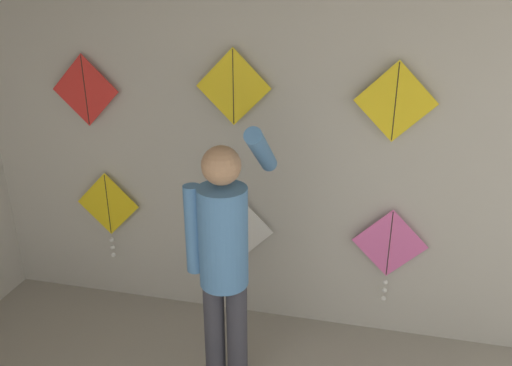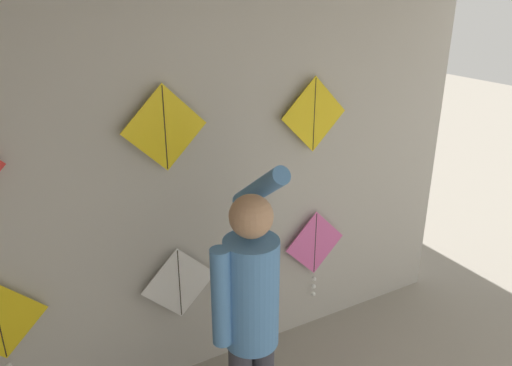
{
  "view_description": "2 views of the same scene",
  "coord_description": "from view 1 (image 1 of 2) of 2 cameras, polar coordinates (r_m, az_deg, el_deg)",
  "views": [
    {
      "loc": [
        0.91,
        0.19,
        2.48
      ],
      "look_at": [
        0.22,
        3.17,
        1.25
      ],
      "focal_mm": 35.0,
      "sensor_mm": 36.0,
      "label": 1
    },
    {
      "loc": [
        -0.89,
        0.7,
        2.61
      ],
      "look_at": [
        0.48,
        3.17,
        1.48
      ],
      "focal_mm": 35.0,
      "sensor_mm": 36.0,
      "label": 2
    }
  ],
  "objects": [
    {
      "name": "back_panel",
      "position": [
        3.6,
        -2.21,
        4.4
      ],
      "size": [
        4.77,
        0.06,
        2.8
      ],
      "primitive_type": "cube",
      "color": "#BCB7AD",
      "rests_on": "ground"
    },
    {
      "name": "shopkeeper",
      "position": [
        2.96,
        -3.65,
        -8.1
      ],
      "size": [
        0.45,
        0.63,
        1.78
      ],
      "rotation": [
        0.0,
        0.0,
        0.04
      ],
      "color": "#383842",
      "rests_on": "ground"
    },
    {
      "name": "kite_0",
      "position": [
        4.11,
        -16.51,
        -2.88
      ],
      "size": [
        0.52,
        0.04,
        0.73
      ],
      "color": "yellow"
    },
    {
      "name": "kite_1",
      "position": [
        3.76,
        -1.95,
        -5.26
      ],
      "size": [
        0.52,
        0.01,
        0.52
      ],
      "color": "white"
    },
    {
      "name": "kite_2",
      "position": [
        3.67,
        14.96,
        -7.29
      ],
      "size": [
        0.52,
        0.04,
        0.73
      ],
      "color": "pink"
    },
    {
      "name": "kite_3",
      "position": [
        3.87,
        -18.93,
        9.97
      ],
      "size": [
        0.52,
        0.01,
        0.52
      ],
      "color": "red"
    },
    {
      "name": "kite_4",
      "position": [
        3.41,
        -2.6,
        10.89
      ],
      "size": [
        0.52,
        0.01,
        0.52
      ],
      "color": "yellow"
    },
    {
      "name": "kite_5",
      "position": [
        3.31,
        15.65,
        8.9
      ],
      "size": [
        0.52,
        0.01,
        0.52
      ],
      "color": "yellow"
    }
  ]
}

